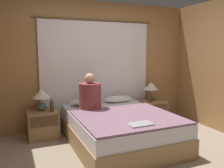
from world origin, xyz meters
The scene contains 15 objects.
ground_plane centered at (0.00, 0.00, 0.00)m, with size 16.00×16.00×0.00m, color gray.
wall_back centered at (0.00, 1.77, 1.25)m, with size 4.17×0.06×2.50m.
curtain_panel centered at (0.00, 1.71, 1.07)m, with size 2.47×0.02×2.14m.
bed centered at (0.00, 0.65, 0.25)m, with size 1.55×2.01×0.51m.
nightstand_left centered at (-1.13, 1.40, 0.24)m, with size 0.52×0.42×0.49m.
nightstand_right centered at (1.13, 1.40, 0.24)m, with size 0.52×0.42×0.49m.
lamp_left centered at (-1.13, 1.47, 0.75)m, with size 0.32×0.32×0.39m.
lamp_right centered at (1.13, 1.47, 0.75)m, with size 0.32×0.32×0.39m.
pillow_left centered at (-0.34, 1.46, 0.57)m, with size 0.58×0.32×0.12m.
pillow_right centered at (0.34, 1.46, 0.57)m, with size 0.58×0.32×0.12m.
blanket_on_bed centered at (0.00, 0.36, 0.53)m, with size 1.49×1.36×0.03m.
person_left_in_bed centered at (-0.36, 1.08, 0.77)m, with size 0.39×0.39×0.64m.
beer_bottle_on_left_stand centered at (-0.98, 1.32, 0.58)m, with size 0.06×0.06×0.24m.
beer_bottle_on_right_stand centered at (1.01, 1.32, 0.57)m, with size 0.07×0.07×0.22m.
laptop_on_bed centered at (-0.03, -0.09, 0.55)m, with size 0.34×0.21×0.02m.
Camera 1 is at (-1.61, -2.79, 1.55)m, focal length 38.00 mm.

